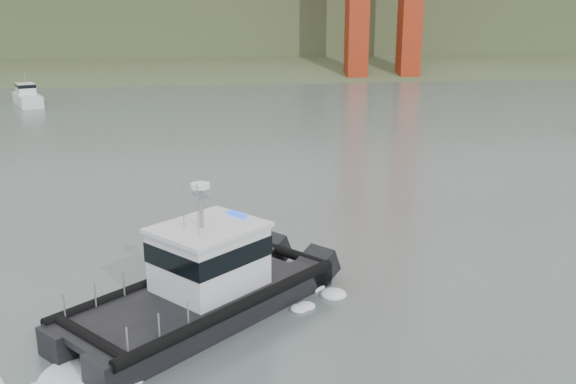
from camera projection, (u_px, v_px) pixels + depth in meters
name	position (u px, v px, depth m)	size (l,w,h in m)	color
ground	(361.00, 327.00, 21.98)	(400.00, 400.00, 0.00)	#55645E
headlands	(221.00, 23.00, 139.40)	(500.00, 105.36, 27.12)	#3D512E
patrol_boat	(203.00, 282.00, 22.56)	(10.27, 9.62, 5.02)	black
motorboat	(27.00, 97.00, 71.08)	(4.64, 7.04, 3.68)	silver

